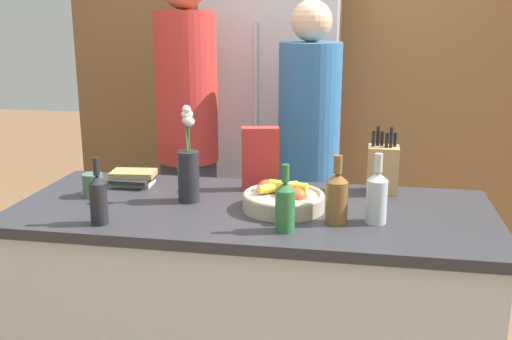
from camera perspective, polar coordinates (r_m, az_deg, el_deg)
name	(u,v)px	position (r m, az deg, el deg)	size (l,w,h in m)	color
kitchen_island	(252,312)	(2.44, -0.40, -13.38)	(1.81, 0.76, 0.88)	silver
back_wall_wood	(301,61)	(3.86, 4.32, 10.36)	(3.01, 0.12, 2.60)	brown
refrigerator	(274,126)	(3.56, 1.72, 4.18)	(0.73, 0.62, 1.88)	#B7B7BC
fruit_bowl	(283,199)	(2.23, 2.63, -2.74)	(0.31, 0.31, 0.10)	tan
knife_block	(383,168)	(2.48, 11.98, 0.14)	(0.12, 0.10, 0.27)	tan
flower_vase	(188,171)	(2.32, -6.46, -0.05)	(0.08, 0.08, 0.38)	#232328
cereal_box	(260,159)	(2.46, 0.41, 1.09)	(0.16, 0.09, 0.26)	red
coffee_mug	(93,185)	(2.47, -15.25, -1.38)	(0.08, 0.12, 0.09)	#42664C
book_stack	(133,178)	(2.60, -11.62, -0.75)	(0.19, 0.15, 0.06)	#B7A88E
bottle_oil	(337,197)	(2.09, 7.70, -2.55)	(0.08, 0.08, 0.24)	brown
bottle_vinegar	(285,205)	(2.00, 2.79, -3.37)	(0.07, 0.07, 0.23)	#286633
bottle_wine	(377,196)	(2.12, 11.42, -2.43)	(0.07, 0.07, 0.25)	#B2BCC1
bottle_water	(98,198)	(2.13, -14.78, -2.60)	(0.06, 0.06, 0.24)	black
person_at_sink	(188,128)	(2.99, -6.54, 4.04)	(0.30, 0.30, 1.82)	#383842
person_in_blue	(309,151)	(2.93, 5.02, 1.82)	(0.30, 0.30, 1.66)	#383842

